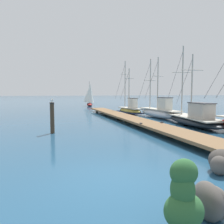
# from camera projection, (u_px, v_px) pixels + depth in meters

# --- Properties ---
(ground_plane) EXTENTS (400.00, 400.00, 0.00)m
(ground_plane) POSITION_uv_depth(u_px,v_px,m) (114.00, 179.00, 6.44)
(ground_plane) COLOR navy
(floating_dock) EXTENTS (2.56, 24.15, 0.53)m
(floating_dock) POSITION_uv_depth(u_px,v_px,m) (127.00, 117.00, 19.58)
(floating_dock) COLOR brown
(floating_dock) RESTS_ON ground
(fishing_boat_0) EXTENTS (1.76, 7.02, 6.65)m
(fishing_boat_0) POSITION_uv_depth(u_px,v_px,m) (130.00, 109.00, 26.72)
(fishing_boat_0) COLOR gold
(fishing_boat_0) RESTS_ON ground
(fishing_boat_1) EXTENTS (3.23, 8.63, 6.59)m
(fishing_boat_1) POSITION_uv_depth(u_px,v_px,m) (194.00, 119.00, 16.87)
(fishing_boat_1) COLOR black
(fishing_boat_1) RESTS_ON ground
(fishing_boat_3) EXTENTS (1.47, 8.24, 6.29)m
(fishing_boat_3) POSITION_uv_depth(u_px,v_px,m) (160.00, 112.00, 22.17)
(fishing_boat_3) COLOR silver
(fishing_boat_3) RESTS_ON ground
(mooring_piling) EXTENTS (0.30, 0.30, 1.98)m
(mooring_piling) POSITION_uv_depth(u_px,v_px,m) (52.00, 117.00, 13.70)
(mooring_piling) COLOR #3D3023
(mooring_piling) RESTS_ON ground
(perched_seagull) EXTENTS (0.20, 0.38, 0.26)m
(perched_seagull) POSITION_uv_depth(u_px,v_px,m) (52.00, 100.00, 13.61)
(perched_seagull) COLOR gold
(perched_seagull) RESTS_ON mooring_piling
(shore_rock_near_left) EXTENTS (1.30, 1.19, 0.74)m
(shore_rock_near_left) POSITION_uv_depth(u_px,v_px,m) (221.00, 163.00, 6.95)
(shore_rock_near_left) COLOR #46413C
(shore_rock_near_left) RESTS_ON ground
(shore_rock_far_edge) EXTENTS (0.88, 1.11, 0.76)m
(shore_rock_far_edge) POSITION_uv_depth(u_px,v_px,m) (208.00, 201.00, 4.44)
(shore_rock_far_edge) COLOR #4D4843
(shore_rock_far_edge) RESTS_ON ground
(coastal_shrub) EXTENTS (0.74, 0.60, 1.43)m
(coastal_shrub) POSITION_uv_depth(u_px,v_px,m) (184.00, 198.00, 3.80)
(coastal_shrub) COLOR #4C3823
(coastal_shrub) RESTS_ON ground
(distant_sailboat) EXTENTS (2.82, 4.29, 4.85)m
(distant_sailboat) POSITION_uv_depth(u_px,v_px,m) (90.00, 95.00, 42.63)
(distant_sailboat) COLOR #AD2823
(distant_sailboat) RESTS_ON ground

